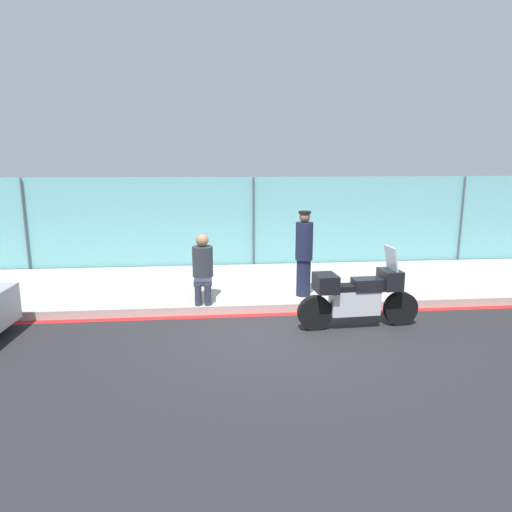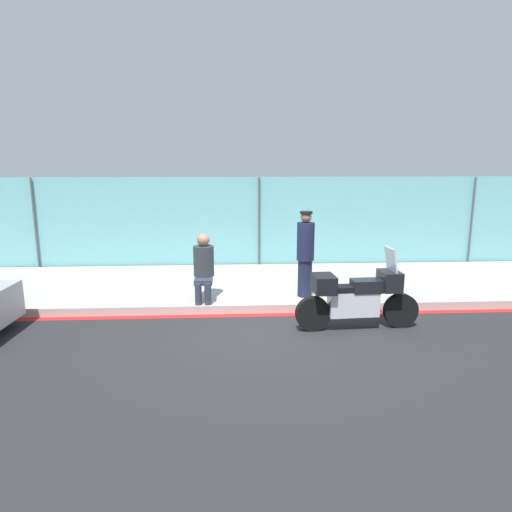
% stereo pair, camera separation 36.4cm
% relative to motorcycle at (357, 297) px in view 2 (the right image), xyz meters
% --- Properties ---
extents(ground_plane, '(120.00, 120.00, 0.00)m').
position_rel_motorcycle_xyz_m(ground_plane, '(-1.43, -0.13, -0.58)').
color(ground_plane, '#262628').
extents(sidewalk, '(43.03, 3.57, 0.17)m').
position_rel_motorcycle_xyz_m(sidewalk, '(-1.43, 2.68, -0.50)').
color(sidewalk, '#ADA89E').
rests_on(sidewalk, ground_plane).
extents(curb_paint_stripe, '(43.03, 0.18, 0.01)m').
position_rel_motorcycle_xyz_m(curb_paint_stripe, '(-1.43, 0.81, -0.58)').
color(curb_paint_stripe, red).
rests_on(curb_paint_stripe, ground_plane).
extents(storefront_fence, '(40.87, 0.17, 2.49)m').
position_rel_motorcycle_xyz_m(storefront_fence, '(-1.43, 4.56, 0.66)').
color(storefront_fence, '#6BB2B7').
rests_on(storefront_fence, ground_plane).
extents(motorcycle, '(2.20, 0.57, 1.45)m').
position_rel_motorcycle_xyz_m(motorcycle, '(0.00, 0.00, 0.00)').
color(motorcycle, black).
rests_on(motorcycle, ground_plane).
extents(officer_standing, '(0.35, 0.35, 1.75)m').
position_rel_motorcycle_xyz_m(officer_standing, '(-0.67, 1.47, 0.49)').
color(officer_standing, '#191E38').
rests_on(officer_standing, sidewalk).
extents(person_seated_on_curb, '(0.41, 0.69, 1.33)m').
position_rel_motorcycle_xyz_m(person_seated_on_curb, '(-2.72, 1.37, 0.32)').
color(person_seated_on_curb, '#2D3342').
rests_on(person_seated_on_curb, sidewalk).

